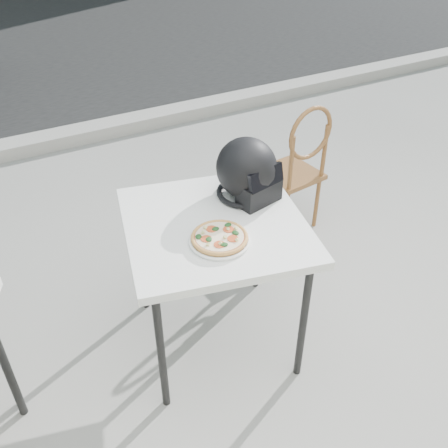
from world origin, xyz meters
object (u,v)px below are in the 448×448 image
plate (220,241)px  cafe_chair_main (298,163)px  cafe_table_main (215,234)px  pizza (219,237)px  helmet (248,172)px

plate → cafe_chair_main: cafe_chair_main is taller
cafe_table_main → plate: (-0.05, -0.15, 0.08)m
pizza → helmet: (0.31, 0.27, 0.11)m
cafe_table_main → plate: 0.17m
plate → cafe_table_main: bearing=69.8°
helmet → cafe_table_main: bearing=-165.5°
cafe_table_main → helmet: (0.25, 0.13, 0.21)m
helmet → cafe_chair_main: 0.98m
helmet → cafe_chair_main: bearing=24.0°
pizza → cafe_chair_main: (1.02, 0.80, -0.28)m
plate → helmet: helmet is taller
pizza → cafe_chair_main: size_ratio=0.31×
cafe_table_main → cafe_chair_main: bearing=34.0°
helmet → cafe_chair_main: (0.72, 0.53, -0.39)m
pizza → cafe_chair_main: bearing=38.0°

